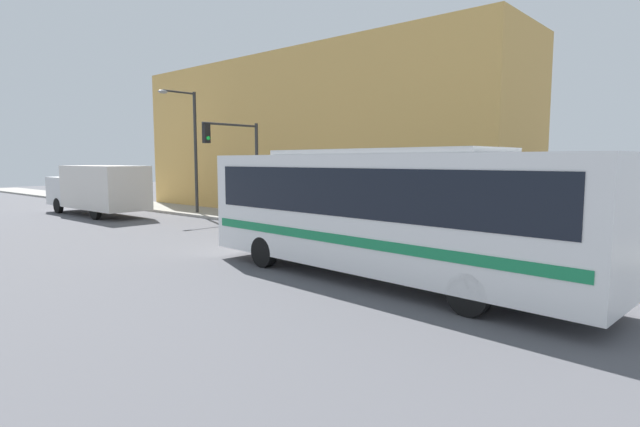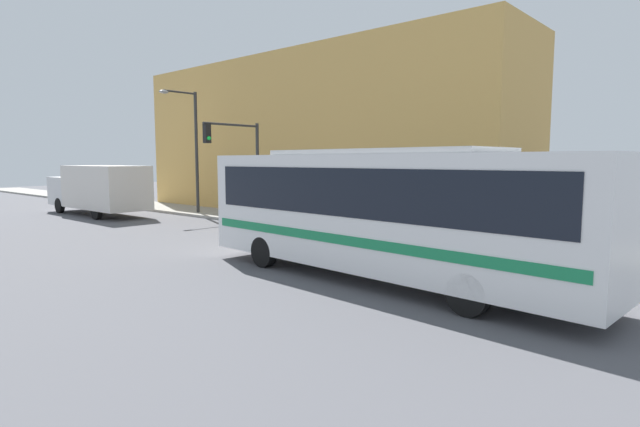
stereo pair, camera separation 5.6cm
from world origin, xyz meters
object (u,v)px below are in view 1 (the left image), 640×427
(traffic_light_pole, at_px, (238,153))
(parking_meter, at_px, (303,208))
(pedestrian_near_corner, at_px, (383,212))
(city_bus, at_px, (381,207))
(delivery_truck, at_px, (97,188))
(street_lamp, at_px, (191,141))
(fire_hydrant, at_px, (415,230))

(traffic_light_pole, height_order, parking_meter, traffic_light_pole)
(traffic_light_pole, distance_m, pedestrian_near_corner, 7.77)
(city_bus, height_order, pedestrian_near_corner, city_bus)
(city_bus, bearing_deg, delivery_truck, 87.45)
(street_lamp, bearing_deg, city_bus, -108.93)
(traffic_light_pole, relative_size, street_lamp, 0.71)
(delivery_truck, bearing_deg, street_lamp, -48.98)
(delivery_truck, relative_size, street_lamp, 1.22)
(traffic_light_pole, bearing_deg, pedestrian_near_corner, -73.89)
(city_bus, xyz_separation_m, street_lamp, (5.84, 17.03, 2.25))
(street_lamp, height_order, pedestrian_near_corner, street_lamp)
(delivery_truck, relative_size, pedestrian_near_corner, 5.28)
(parking_meter, relative_size, street_lamp, 0.17)
(city_bus, xyz_separation_m, traffic_light_pole, (4.87, 11.68, 1.53))
(fire_hydrant, relative_size, pedestrian_near_corner, 0.44)
(fire_hydrant, distance_m, parking_meter, 5.93)
(city_bus, xyz_separation_m, delivery_truck, (2.28, 21.12, -0.39))
(city_bus, relative_size, fire_hydrant, 16.45)
(fire_hydrant, height_order, traffic_light_pole, traffic_light_pole)
(fire_hydrant, distance_m, street_lamp, 15.03)
(parking_meter, bearing_deg, street_lamp, 90.38)
(parking_meter, xyz_separation_m, pedestrian_near_corner, (1.01, -3.76, -0.01))
(city_bus, height_order, fire_hydrant, city_bus)
(delivery_truck, bearing_deg, pedestrian_near_corner, -74.34)
(traffic_light_pole, distance_m, street_lamp, 5.49)
(traffic_light_pole, bearing_deg, street_lamp, 79.70)
(delivery_truck, xyz_separation_m, parking_meter, (3.62, -12.74, -0.60))
(parking_meter, bearing_deg, city_bus, -125.14)
(delivery_truck, height_order, fire_hydrant, delivery_truck)
(city_bus, height_order, parking_meter, city_bus)
(delivery_truck, bearing_deg, traffic_light_pole, -74.67)
(city_bus, xyz_separation_m, parking_meter, (5.90, 8.38, -0.99))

